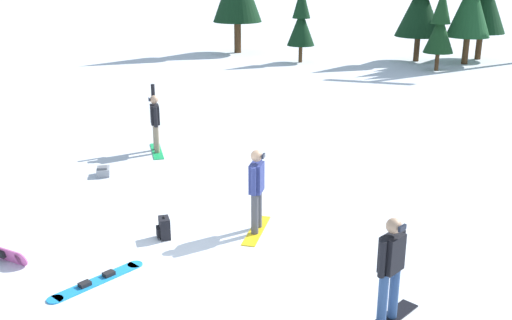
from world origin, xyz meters
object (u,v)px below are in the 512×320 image
(snowboarder_midground, at_px, (257,189))
(loose_snowboard_far_spare, at_px, (97,281))
(snowboarder_foreground, at_px, (391,268))
(backpack_grey, at_px, (103,171))
(pine_tree_tall, at_px, (440,26))
(pine_tree_broad, at_px, (301,20))
(snowboarder_background, at_px, (155,121))
(backpack_black, at_px, (164,228))

(snowboarder_midground, xyz_separation_m, loose_snowboard_far_spare, (-2.09, -2.78, -0.92))
(snowboarder_foreground, distance_m, backpack_grey, 9.02)
(backpack_grey, xyz_separation_m, pine_tree_tall, (8.09, 18.38, 2.09))
(snowboarder_foreground, xyz_separation_m, pine_tree_broad, (-6.64, 23.56, 1.29))
(snowboarder_foreground, xyz_separation_m, snowboarder_background, (-7.22, 6.93, -0.03))
(snowboarder_midground, bearing_deg, snowboarder_background, 134.96)
(loose_snowboard_far_spare, distance_m, backpack_grey, 5.57)
(snowboarder_background, height_order, loose_snowboard_far_spare, snowboarder_background)
(snowboarder_background, relative_size, loose_snowboard_far_spare, 1.06)
(snowboarder_foreground, distance_m, pine_tree_broad, 24.51)
(snowboarder_background, relative_size, pine_tree_tall, 0.48)
(snowboarder_foreground, bearing_deg, snowboarder_background, 136.17)
(snowboarder_midground, xyz_separation_m, pine_tree_tall, (3.31, 20.47, 1.27))
(snowboarder_midground, height_order, backpack_black, snowboarder_midground)
(snowboarder_foreground, bearing_deg, snowboarder_midground, 138.07)
(backpack_black, xyz_separation_m, backpack_grey, (-3.08, 2.94, -0.10))
(snowboarder_foreground, relative_size, backpack_black, 3.74)
(snowboarder_midground, relative_size, pine_tree_tall, 0.44)
(snowboarder_background, xyz_separation_m, pine_tree_tall, (7.64, 16.13, 1.29))
(loose_snowboard_far_spare, distance_m, backpack_black, 1.99)
(backpack_black, bearing_deg, pine_tree_broad, 95.39)
(snowboarder_midground, distance_m, snowboarder_background, 6.13)
(snowboarder_foreground, xyz_separation_m, snowboarder_midground, (-2.88, 2.59, -0.00))
(backpack_black, distance_m, backpack_grey, 4.26)
(backpack_grey, bearing_deg, pine_tree_broad, 86.90)
(pine_tree_broad, bearing_deg, loose_snowboard_far_spare, -85.99)
(backpack_black, xyz_separation_m, pine_tree_tall, (5.01, 21.32, 1.99))
(snowboarder_background, bearing_deg, backpack_grey, -101.27)
(snowboarder_foreground, xyz_separation_m, backpack_grey, (-7.67, 4.68, -0.82))
(snowboarder_midground, xyz_separation_m, backpack_black, (-1.70, -0.85, -0.72))
(snowboarder_background, xyz_separation_m, backpack_black, (2.63, -5.19, -0.70))
(snowboarder_midground, relative_size, backpack_grey, 3.25)
(snowboarder_midground, bearing_deg, loose_snowboard_far_spare, -126.92)
(pine_tree_tall, height_order, pine_tree_broad, pine_tree_broad)
(backpack_grey, height_order, pine_tree_broad, pine_tree_broad)
(snowboarder_midground, relative_size, backpack_black, 3.74)
(loose_snowboard_far_spare, relative_size, backpack_black, 3.89)
(pine_tree_tall, bearing_deg, pine_tree_broad, 175.95)
(snowboarder_midground, relative_size, loose_snowboard_far_spare, 0.96)
(backpack_black, bearing_deg, loose_snowboard_far_spare, -101.46)
(snowboarder_foreground, relative_size, backpack_grey, 3.25)
(backpack_grey, bearing_deg, snowboarder_background, 78.73)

